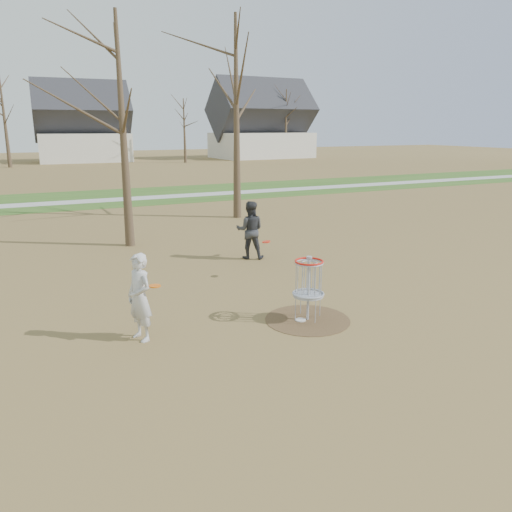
{
  "coord_description": "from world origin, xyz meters",
  "views": [
    {
      "loc": [
        -5.18,
        -8.47,
        3.96
      ],
      "look_at": [
        -0.5,
        1.5,
        1.1
      ],
      "focal_mm": 35.0,
      "sensor_mm": 36.0,
      "label": 1
    }
  ],
  "objects": [
    {
      "name": "player_throwing",
      "position": [
        1.02,
        5.18,
        0.89
      ],
      "size": [
        1.07,
        0.99,
        1.78
      ],
      "primitive_type": "imported",
      "rotation": [
        0.0,
        0.0,
        2.68
      ],
      "color": "#2F3034",
      "rests_on": "ground"
    },
    {
      "name": "disc_grounded",
      "position": [
        -0.16,
        0.02,
        0.02
      ],
      "size": [
        0.22,
        0.22,
        0.02
      ],
      "primitive_type": "cylinder",
      "color": "silver",
      "rests_on": "dirt_circle"
    },
    {
      "name": "discs_in_play",
      "position": [
        -1.2,
        1.79,
        1.04
      ],
      "size": [
        3.88,
        2.91,
        0.11
      ],
      "color": "red",
      "rests_on": "ground"
    },
    {
      "name": "footpath",
      "position": [
        0.0,
        20.0,
        0.01
      ],
      "size": [
        160.0,
        1.5,
        0.01
      ],
      "primitive_type": "cube",
      "color": "#9E9E99",
      "rests_on": "green_band"
    },
    {
      "name": "dirt_circle",
      "position": [
        0.0,
        0.0,
        0.01
      ],
      "size": [
        1.8,
        1.8,
        0.01
      ],
      "primitive_type": "cylinder",
      "color": "#47331E",
      "rests_on": "ground"
    },
    {
      "name": "player_standing",
      "position": [
        -3.39,
        0.51,
        0.85
      ],
      "size": [
        0.6,
        0.72,
        1.69
      ],
      "primitive_type": "imported",
      "rotation": [
        0.0,
        0.0,
        -1.2
      ],
      "color": "#BDBDBD",
      "rests_on": "ground"
    },
    {
      "name": "green_band",
      "position": [
        0.0,
        21.0,
        0.01
      ],
      "size": [
        160.0,
        8.0,
        0.01
      ],
      "primitive_type": "cube",
      "color": "#2D5119",
      "rests_on": "ground"
    },
    {
      "name": "houses_row",
      "position": [
        4.32,
        52.56,
        3.52
      ],
      "size": [
        56.51,
        10.01,
        7.26
      ],
      "color": "silver",
      "rests_on": "ground"
    },
    {
      "name": "disc_golf_basket",
      "position": [
        0.0,
        0.0,
        0.91
      ],
      "size": [
        0.64,
        0.64,
        1.35
      ],
      "color": "#9EA3AD",
      "rests_on": "ground"
    },
    {
      "name": "ground",
      "position": [
        0.0,
        0.0,
        0.0
      ],
      "size": [
        160.0,
        160.0,
        0.0
      ],
      "primitive_type": "plane",
      "color": "brown",
      "rests_on": "ground"
    },
    {
      "name": "bare_trees",
      "position": [
        1.78,
        35.79,
        5.35
      ],
      "size": [
        52.62,
        44.98,
        9.0
      ],
      "color": "#382B1E",
      "rests_on": "ground"
    }
  ]
}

